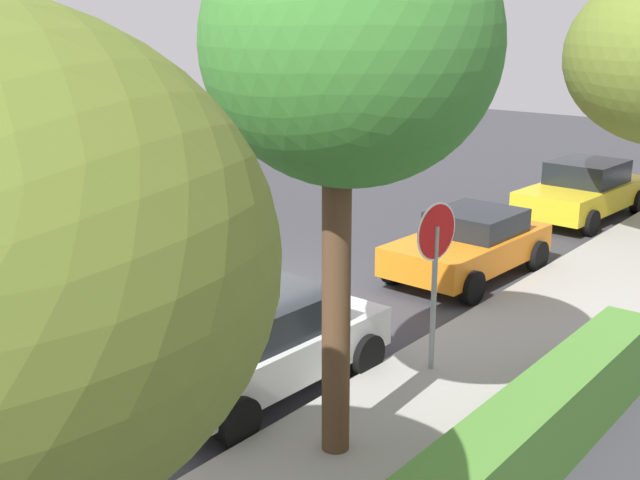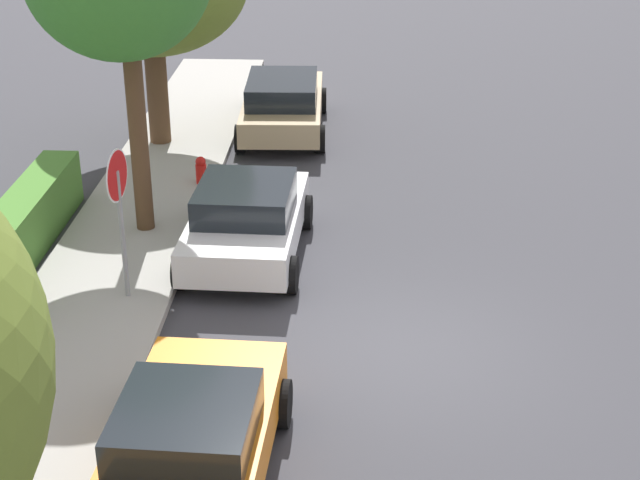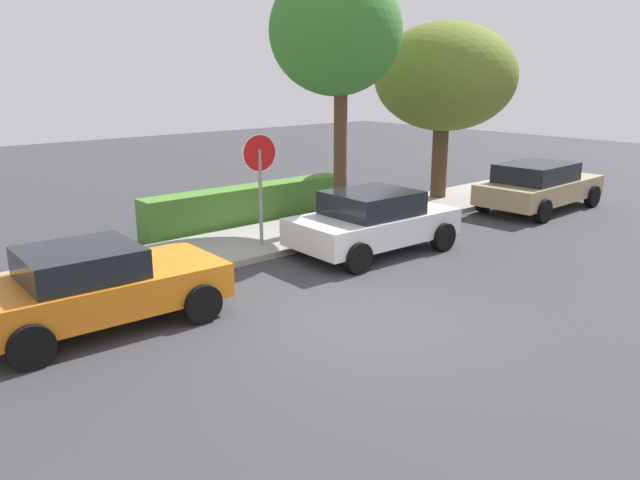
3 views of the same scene
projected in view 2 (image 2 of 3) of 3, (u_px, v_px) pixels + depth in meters
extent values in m
plane|color=#38383D|center=(404.00, 349.00, 14.53)|extent=(60.00, 60.00, 0.00)
cube|color=#9E9B93|center=(77.00, 337.00, 14.72)|extent=(32.00, 2.40, 0.14)
cylinder|color=gray|center=(123.00, 239.00, 15.34)|extent=(0.08, 0.08, 2.28)
cylinder|color=white|center=(117.00, 176.00, 14.89)|extent=(0.83, 0.12, 0.83)
cylinder|color=red|center=(117.00, 176.00, 14.89)|extent=(0.78, 0.13, 0.78)
cube|color=white|center=(247.00, 225.00, 17.14)|extent=(3.87, 1.95, 0.58)
cube|color=black|center=(245.00, 198.00, 16.85)|extent=(1.90, 1.67, 0.51)
cylinder|color=black|center=(291.00, 275.00, 16.02)|extent=(0.65, 0.24, 0.64)
cylinder|color=black|center=(181.00, 271.00, 16.16)|extent=(0.65, 0.24, 0.64)
cylinder|color=black|center=(306.00, 212.00, 18.36)|extent=(0.65, 0.24, 0.64)
cylinder|color=black|center=(210.00, 209.00, 18.50)|extent=(0.65, 0.24, 0.64)
cube|color=orange|center=(193.00, 444.00, 11.50)|extent=(3.89, 1.91, 0.57)
cube|color=black|center=(186.00, 422.00, 11.03)|extent=(1.74, 1.61, 0.46)
cylinder|color=black|center=(149.00, 397.00, 12.85)|extent=(0.65, 0.25, 0.64)
cylinder|color=black|center=(282.00, 404.00, 12.71)|extent=(0.65, 0.25, 0.64)
cube|color=tan|center=(283.00, 107.00, 23.35)|extent=(4.41, 1.96, 0.57)
cube|color=black|center=(282.00, 89.00, 22.84)|extent=(2.32, 1.67, 0.51)
cylinder|color=black|center=(251.00, 100.00, 24.82)|extent=(0.65, 0.24, 0.64)
cylinder|color=black|center=(322.00, 100.00, 24.80)|extent=(0.65, 0.24, 0.64)
cylinder|color=black|center=(240.00, 139.00, 22.14)|extent=(0.65, 0.24, 0.64)
cylinder|color=black|center=(320.00, 139.00, 22.11)|extent=(0.65, 0.24, 0.64)
cylinder|color=#513823|center=(139.00, 143.00, 17.47)|extent=(0.33, 0.33, 3.58)
cylinder|color=#513823|center=(157.00, 92.00, 22.04)|extent=(0.48, 0.48, 2.59)
cylinder|color=red|center=(201.00, 177.00, 20.11)|extent=(0.22, 0.22, 0.55)
sphere|color=red|center=(201.00, 162.00, 19.97)|extent=(0.21, 0.21, 0.21)
cylinder|color=red|center=(202.00, 172.00, 20.23)|extent=(0.08, 0.09, 0.09)
cube|color=#4C8433|center=(14.00, 238.00, 16.84)|extent=(6.04, 0.71, 1.03)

